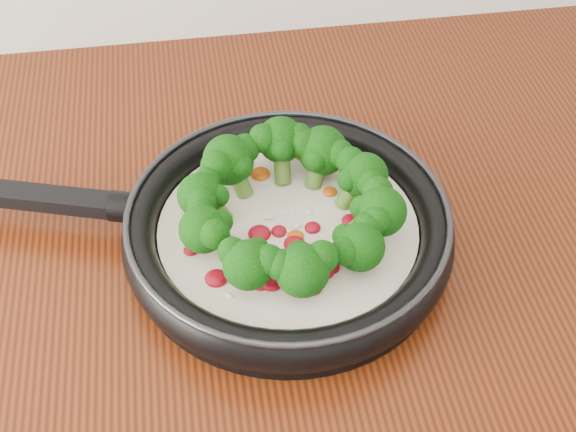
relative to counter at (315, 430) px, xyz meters
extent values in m
cube|color=#381206|center=(0.00, 0.00, 0.00)|extent=(1.60, 0.80, 0.90)
cylinder|color=black|center=(-0.05, -0.03, 0.46)|extent=(0.41, 0.41, 0.01)
torus|color=black|center=(-0.05, -0.03, 0.48)|extent=(0.43, 0.43, 0.04)
torus|color=#2D2D33|center=(-0.05, -0.03, 0.50)|extent=(0.42, 0.42, 0.01)
cube|color=black|center=(-0.30, 0.05, 0.49)|extent=(0.20, 0.09, 0.02)
cylinder|color=black|center=(-0.21, 0.02, 0.49)|extent=(0.04, 0.04, 0.03)
cylinder|color=white|center=(-0.05, -0.03, 0.47)|extent=(0.34, 0.34, 0.02)
ellipsoid|color=maroon|center=(0.01, -0.07, 0.49)|extent=(0.02, 0.02, 0.01)
ellipsoid|color=maroon|center=(-0.07, -0.11, 0.49)|extent=(0.02, 0.02, 0.01)
ellipsoid|color=#C44F0C|center=(0.07, -0.02, 0.49)|extent=(0.03, 0.03, 0.01)
ellipsoid|color=maroon|center=(-0.10, -0.07, 0.49)|extent=(0.03, 0.03, 0.01)
ellipsoid|color=maroon|center=(-0.04, -0.12, 0.49)|extent=(0.02, 0.02, 0.01)
ellipsoid|color=#C44F0C|center=(-0.14, 0.01, 0.49)|extent=(0.02, 0.02, 0.01)
ellipsoid|color=maroon|center=(-0.01, -0.10, 0.49)|extent=(0.03, 0.03, 0.01)
ellipsoid|color=maroon|center=(-0.04, -0.06, 0.49)|extent=(0.02, 0.02, 0.01)
ellipsoid|color=#C44F0C|center=(-0.08, 0.06, 0.49)|extent=(0.02, 0.02, 0.01)
ellipsoid|color=maroon|center=(-0.06, -0.04, 0.49)|extent=(0.02, 0.02, 0.01)
ellipsoid|color=maroon|center=(-0.02, -0.04, 0.49)|extent=(0.02, 0.02, 0.01)
ellipsoid|color=#C44F0C|center=(-0.01, 0.07, 0.49)|extent=(0.03, 0.03, 0.01)
ellipsoid|color=maroon|center=(-0.08, -0.11, 0.49)|extent=(0.02, 0.02, 0.01)
ellipsoid|color=maroon|center=(-0.13, -0.09, 0.49)|extent=(0.02, 0.02, 0.01)
ellipsoid|color=#C44F0C|center=(0.06, -0.02, 0.49)|extent=(0.03, 0.03, 0.01)
ellipsoid|color=maroon|center=(-0.15, -0.05, 0.49)|extent=(0.02, 0.02, 0.01)
ellipsoid|color=maroon|center=(-0.08, -0.04, 0.49)|extent=(0.03, 0.03, 0.01)
ellipsoid|color=#C44F0C|center=(-0.04, -0.05, 0.49)|extent=(0.02, 0.02, 0.01)
ellipsoid|color=maroon|center=(-0.01, 0.03, 0.49)|extent=(0.02, 0.02, 0.01)
ellipsoid|color=maroon|center=(-0.01, -0.08, 0.49)|extent=(0.02, 0.02, 0.01)
ellipsoid|color=#C44F0C|center=(-0.06, 0.05, 0.49)|extent=(0.02, 0.02, 0.01)
ellipsoid|color=maroon|center=(-0.02, -0.10, 0.49)|extent=(0.03, 0.03, 0.01)
ellipsoid|color=maroon|center=(0.02, -0.04, 0.49)|extent=(0.03, 0.03, 0.01)
ellipsoid|color=#C44F0C|center=(0.01, 0.01, 0.49)|extent=(0.02, 0.02, 0.01)
ellipsoid|color=white|center=(-0.02, -0.02, 0.49)|extent=(0.01, 0.01, 0.00)
ellipsoid|color=white|center=(-0.12, -0.03, 0.48)|extent=(0.00, 0.01, 0.00)
ellipsoid|color=white|center=(-0.11, -0.12, 0.49)|extent=(0.01, 0.01, 0.00)
ellipsoid|color=white|center=(-0.05, -0.04, 0.49)|extent=(0.01, 0.01, 0.00)
ellipsoid|color=white|center=(-0.09, 0.03, 0.49)|extent=(0.01, 0.01, 0.00)
ellipsoid|color=white|center=(-0.03, -0.05, 0.49)|extent=(0.01, 0.01, 0.00)
ellipsoid|color=white|center=(-0.10, -0.10, 0.49)|extent=(0.01, 0.01, 0.00)
ellipsoid|color=white|center=(0.02, -0.04, 0.48)|extent=(0.01, 0.01, 0.00)
ellipsoid|color=white|center=(-0.06, -0.02, 0.49)|extent=(0.01, 0.00, 0.00)
ellipsoid|color=white|center=(0.05, -0.04, 0.48)|extent=(0.01, 0.01, 0.00)
ellipsoid|color=white|center=(-0.11, -0.01, 0.49)|extent=(0.01, 0.01, 0.00)
ellipsoid|color=white|center=(-0.12, 0.06, 0.49)|extent=(0.01, 0.01, 0.00)
ellipsoid|color=white|center=(-0.05, -0.02, 0.49)|extent=(0.01, 0.01, 0.00)
ellipsoid|color=white|center=(-0.12, -0.09, 0.49)|extent=(0.01, 0.01, 0.00)
ellipsoid|color=white|center=(-0.14, 0.04, 0.49)|extent=(0.01, 0.01, 0.00)
ellipsoid|color=white|center=(-0.05, -0.04, 0.49)|extent=(0.01, 0.01, 0.00)
ellipsoid|color=white|center=(-0.05, -0.03, 0.49)|extent=(0.01, 0.01, 0.00)
ellipsoid|color=white|center=(-0.04, -0.04, 0.49)|extent=(0.01, 0.01, 0.00)
ellipsoid|color=white|center=(0.06, -0.02, 0.49)|extent=(0.01, 0.01, 0.00)
cylinder|color=#577D29|center=(0.02, -0.06, 0.50)|extent=(0.04, 0.03, 0.04)
sphere|color=black|center=(0.04, -0.06, 0.52)|extent=(0.06, 0.06, 0.05)
sphere|color=black|center=(0.04, -0.04, 0.53)|extent=(0.04, 0.04, 0.03)
sphere|color=black|center=(0.03, -0.08, 0.53)|extent=(0.04, 0.04, 0.03)
sphere|color=black|center=(0.02, -0.06, 0.53)|extent=(0.03, 0.03, 0.03)
cylinder|color=#577D29|center=(0.02, -0.01, 0.50)|extent=(0.04, 0.03, 0.04)
sphere|color=black|center=(0.04, 0.00, 0.52)|extent=(0.06, 0.06, 0.05)
sphere|color=black|center=(0.03, 0.01, 0.53)|extent=(0.04, 0.04, 0.03)
sphere|color=black|center=(0.04, -0.02, 0.52)|extent=(0.04, 0.04, 0.03)
sphere|color=black|center=(0.02, -0.01, 0.52)|extent=(0.03, 0.03, 0.02)
cylinder|color=#577D29|center=(-0.01, 0.03, 0.50)|extent=(0.03, 0.04, 0.04)
sphere|color=black|center=(0.00, 0.04, 0.52)|extent=(0.07, 0.07, 0.05)
sphere|color=black|center=(-0.02, 0.05, 0.53)|extent=(0.04, 0.04, 0.03)
sphere|color=black|center=(0.02, 0.03, 0.52)|extent=(0.04, 0.04, 0.03)
sphere|color=black|center=(-0.01, 0.03, 0.52)|extent=(0.03, 0.03, 0.03)
cylinder|color=#577D29|center=(-0.04, 0.04, 0.50)|extent=(0.02, 0.04, 0.04)
sphere|color=black|center=(-0.04, 0.06, 0.52)|extent=(0.06, 0.06, 0.05)
sphere|color=black|center=(-0.06, 0.05, 0.53)|extent=(0.04, 0.04, 0.03)
sphere|color=black|center=(-0.02, 0.05, 0.53)|extent=(0.04, 0.04, 0.03)
sphere|color=black|center=(-0.04, 0.04, 0.53)|extent=(0.03, 0.03, 0.03)
cylinder|color=#577D29|center=(-0.09, 0.03, 0.50)|extent=(0.03, 0.04, 0.04)
sphere|color=black|center=(-0.10, 0.04, 0.52)|extent=(0.07, 0.07, 0.05)
sphere|color=black|center=(-0.11, 0.02, 0.53)|extent=(0.04, 0.04, 0.03)
sphere|color=black|center=(-0.08, 0.05, 0.53)|extent=(0.04, 0.04, 0.03)
sphere|color=black|center=(-0.09, 0.02, 0.52)|extent=(0.03, 0.03, 0.03)
cylinder|color=#577D29|center=(-0.12, -0.01, 0.50)|extent=(0.04, 0.03, 0.04)
sphere|color=black|center=(-0.13, -0.01, 0.52)|extent=(0.06, 0.06, 0.05)
sphere|color=black|center=(-0.13, -0.03, 0.53)|extent=(0.04, 0.04, 0.03)
sphere|color=black|center=(-0.12, 0.01, 0.52)|extent=(0.03, 0.03, 0.03)
sphere|color=black|center=(-0.11, -0.01, 0.52)|extent=(0.03, 0.03, 0.02)
cylinder|color=#577D29|center=(-0.12, -0.05, 0.50)|extent=(0.04, 0.03, 0.04)
sphere|color=black|center=(-0.13, -0.06, 0.52)|extent=(0.06, 0.06, 0.05)
sphere|color=black|center=(-0.12, -0.07, 0.53)|extent=(0.04, 0.04, 0.03)
sphere|color=black|center=(-0.13, -0.04, 0.52)|extent=(0.03, 0.03, 0.03)
sphere|color=black|center=(-0.11, -0.05, 0.52)|extent=(0.03, 0.03, 0.02)
cylinder|color=#577D29|center=(-0.09, -0.10, 0.50)|extent=(0.03, 0.04, 0.04)
sphere|color=black|center=(-0.10, -0.11, 0.52)|extent=(0.06, 0.06, 0.05)
sphere|color=black|center=(-0.08, -0.12, 0.53)|extent=(0.04, 0.04, 0.03)
sphere|color=black|center=(-0.11, -0.10, 0.53)|extent=(0.04, 0.04, 0.03)
sphere|color=black|center=(-0.09, -0.10, 0.52)|extent=(0.03, 0.03, 0.02)
cylinder|color=#577D29|center=(-0.05, -0.11, 0.50)|extent=(0.02, 0.03, 0.04)
sphere|color=black|center=(-0.05, -0.13, 0.52)|extent=(0.06, 0.06, 0.05)
sphere|color=black|center=(-0.03, -0.12, 0.53)|extent=(0.04, 0.04, 0.03)
sphere|color=black|center=(-0.07, -0.12, 0.53)|extent=(0.04, 0.04, 0.03)
sphere|color=black|center=(-0.05, -0.11, 0.52)|extent=(0.03, 0.03, 0.03)
cylinder|color=#577D29|center=(0.00, -0.09, 0.50)|extent=(0.03, 0.04, 0.04)
sphere|color=black|center=(0.01, -0.10, 0.52)|extent=(0.06, 0.06, 0.05)
sphere|color=black|center=(0.02, -0.09, 0.53)|extent=(0.04, 0.04, 0.03)
sphere|color=black|center=(0.00, -0.11, 0.53)|extent=(0.04, 0.04, 0.03)
sphere|color=black|center=(0.00, -0.09, 0.52)|extent=(0.03, 0.03, 0.02)
camera|label=1|loc=(-0.13, -0.58, 1.06)|focal=48.56mm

